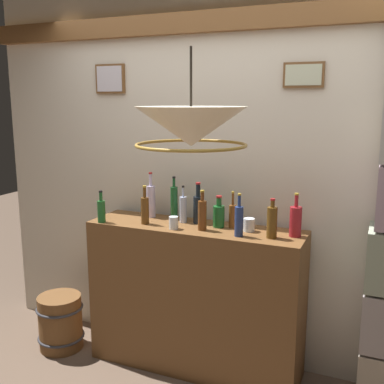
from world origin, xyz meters
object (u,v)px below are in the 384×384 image
at_px(liquor_bottle_gin, 174,202).
at_px(liquor_bottle_scotch, 239,220).
at_px(liquor_bottle_rum, 296,221).
at_px(glass_tumbler_rocks, 249,225).
at_px(liquor_bottle_mezcal, 202,214).
at_px(glass_tumbler_highball, 174,223).
at_px(liquor_bottle_vermouth, 219,215).
at_px(liquor_bottle_rye, 233,215).
at_px(liquor_bottle_sherry, 151,200).
at_px(liquor_bottle_brandy, 272,222).
at_px(wooden_barrel, 60,322).
at_px(liquor_bottle_tequila, 101,210).
at_px(liquor_bottle_vodka, 183,209).
at_px(liquor_bottle_bourbon, 198,208).
at_px(pendant_lamp, 191,128).
at_px(liquor_bottle_whiskey, 145,209).

distance_m(liquor_bottle_gin, liquor_bottle_scotch, 0.60).
relative_size(liquor_bottle_rum, glass_tumbler_rocks, 3.24).
distance_m(liquor_bottle_mezcal, glass_tumbler_highball, 0.20).
xyz_separation_m(liquor_bottle_vermouth, liquor_bottle_rye, (0.09, 0.02, 0.00)).
distance_m(liquor_bottle_sherry, liquor_bottle_brandy, 0.96).
distance_m(liquor_bottle_scotch, wooden_barrel, 1.70).
relative_size(liquor_bottle_gin, liquor_bottle_mezcal, 1.17).
xyz_separation_m(liquor_bottle_tequila, liquor_bottle_vodka, (0.53, 0.23, 0.01)).
height_order(glass_tumbler_rocks, glass_tumbler_highball, glass_tumbler_rocks).
height_order(liquor_bottle_brandy, liquor_bottle_rye, liquor_bottle_brandy).
xyz_separation_m(liquor_bottle_sherry, liquor_bottle_vodka, (0.28, -0.05, -0.03)).
bearing_deg(glass_tumbler_rocks, liquor_bottle_mezcal, -162.24).
relative_size(liquor_bottle_bourbon, liquor_bottle_mezcal, 1.08).
height_order(liquor_bottle_tequila, glass_tumbler_rocks, liquor_bottle_tequila).
bearing_deg(liquor_bottle_vodka, liquor_bottle_gin, 152.46).
relative_size(liquor_bottle_tequila, liquor_bottle_rum, 0.81).
bearing_deg(liquor_bottle_rum, liquor_bottle_mezcal, -170.77).
xyz_separation_m(liquor_bottle_gin, glass_tumbler_highball, (0.11, -0.23, -0.08)).
xyz_separation_m(liquor_bottle_vermouth, liquor_bottle_scotch, (0.19, -0.15, 0.02)).
bearing_deg(liquor_bottle_rum, liquor_bottle_brandy, -144.16).
xyz_separation_m(liquor_bottle_tequila, liquor_bottle_rum, (1.33, 0.20, 0.02)).
xyz_separation_m(liquor_bottle_vodka, liquor_bottle_brandy, (0.67, -0.12, 0.01)).
bearing_deg(liquor_bottle_scotch, wooden_barrel, -176.98).
bearing_deg(liquor_bottle_tequila, liquor_bottle_bourbon, 21.29).
height_order(liquor_bottle_vodka, pendant_lamp, pendant_lamp).
relative_size(liquor_bottle_sherry, liquor_bottle_bourbon, 1.15).
bearing_deg(liquor_bottle_rum, wooden_barrel, -173.06).
height_order(liquor_bottle_bourbon, liquor_bottle_whiskey, liquor_bottle_bourbon).
bearing_deg(liquor_bottle_brandy, liquor_bottle_rye, 156.59).
bearing_deg(liquor_bottle_rye, liquor_bottle_brandy, -23.41).
relative_size(liquor_bottle_vodka, liquor_bottle_rum, 0.94).
bearing_deg(liquor_bottle_tequila, liquor_bottle_mezcal, 7.65).
distance_m(liquor_bottle_mezcal, pendant_lamp, 0.94).
distance_m(glass_tumbler_highball, pendant_lamp, 1.01).
xyz_separation_m(liquor_bottle_gin, glass_tumbler_rocks, (0.59, -0.08, -0.08)).
relative_size(liquor_bottle_scotch, liquor_bottle_mezcal, 1.03).
height_order(liquor_bottle_sherry, glass_tumbler_highball, liquor_bottle_sherry).
bearing_deg(wooden_barrel, liquor_bottle_vodka, 14.39).
distance_m(liquor_bottle_gin, liquor_bottle_brandy, 0.78).
xyz_separation_m(liquor_bottle_vodka, liquor_bottle_mezcal, (0.20, -0.13, 0.01)).
height_order(liquor_bottle_whiskey, liquor_bottle_scotch, liquor_bottle_scotch).
xyz_separation_m(liquor_bottle_mezcal, glass_tumbler_rocks, (0.30, 0.09, -0.06)).
xyz_separation_m(liquor_bottle_brandy, pendant_lamp, (-0.26, -0.69, 0.62)).
height_order(liquor_bottle_tequila, liquor_bottle_scotch, liquor_bottle_scotch).
bearing_deg(liquor_bottle_vodka, liquor_bottle_rum, -2.20).
xyz_separation_m(liquor_bottle_sherry, liquor_bottle_scotch, (0.75, -0.21, -0.02)).
height_order(glass_tumbler_highball, wooden_barrel, glass_tumbler_highball).
distance_m(liquor_bottle_vermouth, liquor_bottle_bourbon, 0.18).
height_order(liquor_bottle_vermouth, liquor_bottle_scotch, liquor_bottle_scotch).
xyz_separation_m(liquor_bottle_gin, liquor_bottle_vermouth, (0.37, -0.07, -0.04)).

